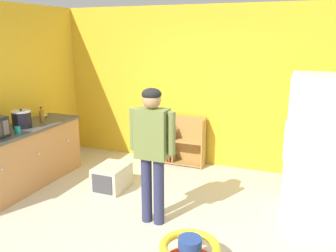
{
  "coord_description": "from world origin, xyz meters",
  "views": [
    {
      "loc": [
        1.63,
        -3.39,
        2.23
      ],
      "look_at": [
        0.04,
        0.61,
        1.1
      ],
      "focal_mm": 37.42,
      "sensor_mm": 36.0,
      "label": 1
    }
  ],
  "objects_px": {
    "amber_bottle": "(42,116)",
    "refrigerator": "(316,147)",
    "kitchen_counter": "(22,158)",
    "crock_pot": "(22,119)",
    "banana_bunch": "(44,115)",
    "teal_cup": "(17,130)",
    "pet_carrier": "(112,177)",
    "bookshelf": "(180,143)",
    "green_cup": "(2,126)",
    "orange_cup": "(16,121)",
    "standing_person": "(152,144)"
  },
  "relations": [
    {
      "from": "refrigerator",
      "to": "green_cup",
      "type": "distance_m",
      "value": 4.29
    },
    {
      "from": "kitchen_counter",
      "to": "pet_carrier",
      "type": "relative_size",
      "value": 3.73
    },
    {
      "from": "bookshelf",
      "to": "crock_pot",
      "type": "relative_size",
      "value": 3.04
    },
    {
      "from": "pet_carrier",
      "to": "crock_pot",
      "type": "distance_m",
      "value": 1.57
    },
    {
      "from": "refrigerator",
      "to": "crock_pot",
      "type": "bearing_deg",
      "value": -171.07
    },
    {
      "from": "crock_pot",
      "to": "orange_cup",
      "type": "relative_size",
      "value": 2.94
    },
    {
      "from": "kitchen_counter",
      "to": "orange_cup",
      "type": "xyz_separation_m",
      "value": [
        -0.22,
        0.18,
        0.5
      ]
    },
    {
      "from": "kitchen_counter",
      "to": "amber_bottle",
      "type": "bearing_deg",
      "value": 83.4
    },
    {
      "from": "pet_carrier",
      "to": "crock_pot",
      "type": "xyz_separation_m",
      "value": [
        -1.28,
        -0.33,
        0.85
      ]
    },
    {
      "from": "green_cup",
      "to": "amber_bottle",
      "type": "bearing_deg",
      "value": 65.45
    },
    {
      "from": "standing_person",
      "to": "teal_cup",
      "type": "height_order",
      "value": "standing_person"
    },
    {
      "from": "pet_carrier",
      "to": "teal_cup",
      "type": "relative_size",
      "value": 5.81
    },
    {
      "from": "kitchen_counter",
      "to": "crock_pot",
      "type": "bearing_deg",
      "value": 90.75
    },
    {
      "from": "bookshelf",
      "to": "amber_bottle",
      "type": "bearing_deg",
      "value": -143.04
    },
    {
      "from": "crock_pot",
      "to": "orange_cup",
      "type": "height_order",
      "value": "crock_pot"
    },
    {
      "from": "kitchen_counter",
      "to": "refrigerator",
      "type": "xyz_separation_m",
      "value": [
        4.01,
        0.7,
        0.44
      ]
    },
    {
      "from": "pet_carrier",
      "to": "kitchen_counter",
      "type": "bearing_deg",
      "value": -162.5
    },
    {
      "from": "green_cup",
      "to": "banana_bunch",
      "type": "bearing_deg",
      "value": 87.89
    },
    {
      "from": "banana_bunch",
      "to": "green_cup",
      "type": "xyz_separation_m",
      "value": [
        -0.03,
        -0.84,
        0.02
      ]
    },
    {
      "from": "kitchen_counter",
      "to": "crock_pot",
      "type": "distance_m",
      "value": 0.58
    },
    {
      "from": "amber_bottle",
      "to": "orange_cup",
      "type": "distance_m",
      "value": 0.37
    },
    {
      "from": "refrigerator",
      "to": "amber_bottle",
      "type": "bearing_deg",
      "value": -176.05
    },
    {
      "from": "standing_person",
      "to": "refrigerator",
      "type": "bearing_deg",
      "value": 27.85
    },
    {
      "from": "orange_cup",
      "to": "teal_cup",
      "type": "bearing_deg",
      "value": -44.16
    },
    {
      "from": "amber_bottle",
      "to": "refrigerator",
      "type": "bearing_deg",
      "value": 3.95
    },
    {
      "from": "banana_bunch",
      "to": "kitchen_counter",
      "type": "bearing_deg",
      "value": -77.23
    },
    {
      "from": "pet_carrier",
      "to": "crock_pot",
      "type": "relative_size",
      "value": 1.97
    },
    {
      "from": "pet_carrier",
      "to": "teal_cup",
      "type": "xyz_separation_m",
      "value": [
        -1.1,
        -0.6,
        0.77
      ]
    },
    {
      "from": "kitchen_counter",
      "to": "green_cup",
      "type": "xyz_separation_m",
      "value": [
        -0.2,
        -0.11,
        0.5
      ]
    },
    {
      "from": "kitchen_counter",
      "to": "bookshelf",
      "type": "distance_m",
      "value": 2.57
    },
    {
      "from": "crock_pot",
      "to": "banana_bunch",
      "type": "bearing_deg",
      "value": 104.06
    },
    {
      "from": "standing_person",
      "to": "crock_pot",
      "type": "bearing_deg",
      "value": 172.08
    },
    {
      "from": "banana_bunch",
      "to": "orange_cup",
      "type": "relative_size",
      "value": 1.67
    },
    {
      "from": "standing_person",
      "to": "pet_carrier",
      "type": "relative_size",
      "value": 2.99
    },
    {
      "from": "refrigerator",
      "to": "pet_carrier",
      "type": "relative_size",
      "value": 3.22
    },
    {
      "from": "green_cup",
      "to": "teal_cup",
      "type": "bearing_deg",
      "value": -13.84
    },
    {
      "from": "crock_pot",
      "to": "kitchen_counter",
      "type": "bearing_deg",
      "value": -89.25
    },
    {
      "from": "pet_carrier",
      "to": "orange_cup",
      "type": "xyz_separation_m",
      "value": [
        -1.49,
        -0.23,
        0.77
      ]
    },
    {
      "from": "bookshelf",
      "to": "green_cup",
      "type": "relative_size",
      "value": 8.95
    },
    {
      "from": "kitchen_counter",
      "to": "orange_cup",
      "type": "relative_size",
      "value": 21.67
    },
    {
      "from": "banana_bunch",
      "to": "standing_person",
      "type": "bearing_deg",
      "value": -22.04
    },
    {
      "from": "bookshelf",
      "to": "standing_person",
      "type": "relative_size",
      "value": 0.51
    },
    {
      "from": "refrigerator",
      "to": "green_cup",
      "type": "xyz_separation_m",
      "value": [
        -4.21,
        -0.81,
        0.06
      ]
    },
    {
      "from": "pet_carrier",
      "to": "orange_cup",
      "type": "distance_m",
      "value": 1.69
    },
    {
      "from": "orange_cup",
      "to": "teal_cup",
      "type": "distance_m",
      "value": 0.54
    },
    {
      "from": "teal_cup",
      "to": "amber_bottle",
      "type": "bearing_deg",
      "value": 101.18
    },
    {
      "from": "orange_cup",
      "to": "refrigerator",
      "type": "bearing_deg",
      "value": 7.1
    },
    {
      "from": "banana_bunch",
      "to": "crock_pot",
      "type": "bearing_deg",
      "value": -75.94
    },
    {
      "from": "standing_person",
      "to": "banana_bunch",
      "type": "bearing_deg",
      "value": 157.96
    },
    {
      "from": "bookshelf",
      "to": "pet_carrier",
      "type": "xyz_separation_m",
      "value": [
        -0.57,
        -1.38,
        -0.19
      ]
    }
  ]
}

